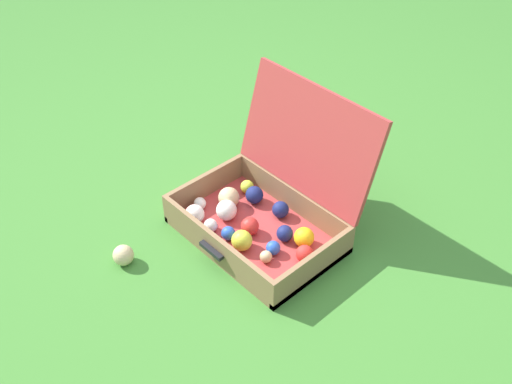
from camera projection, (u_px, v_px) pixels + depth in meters
ground_plane at (233, 227)px, 2.29m from camera, size 16.00×16.00×0.00m
open_suitcase at (266, 206)px, 2.22m from camera, size 0.60×0.54×0.51m
stray_ball_on_grass at (123, 255)px, 2.12m from camera, size 0.07×0.07×0.07m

